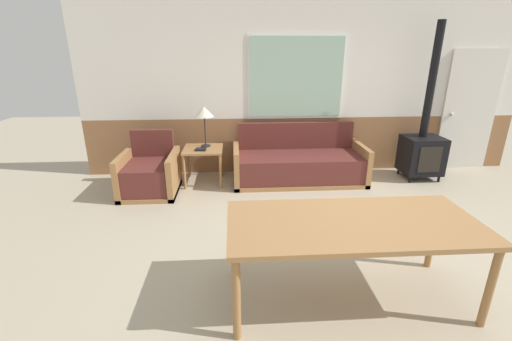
{
  "coord_description": "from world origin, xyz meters",
  "views": [
    {
      "loc": [
        -1.18,
        -2.95,
        1.99
      ],
      "look_at": [
        -0.92,
        1.04,
        0.57
      ],
      "focal_mm": 24.0,
      "sensor_mm": 36.0,
      "label": 1
    }
  ],
  "objects_px": {
    "couch": "(298,165)",
    "wood_stove": "(423,146)",
    "armchair": "(150,175)",
    "table_lamp": "(204,113)",
    "side_table": "(203,153)",
    "dining_table": "(353,228)"
  },
  "relations": [
    {
      "from": "armchair",
      "to": "table_lamp",
      "type": "relative_size",
      "value": 1.39
    },
    {
      "from": "side_table",
      "to": "wood_stove",
      "type": "xyz_separation_m",
      "value": [
        3.47,
        -0.02,
        0.05
      ]
    },
    {
      "from": "side_table",
      "to": "dining_table",
      "type": "distance_m",
      "value": 3.1
    },
    {
      "from": "wood_stove",
      "to": "armchair",
      "type": "bearing_deg",
      "value": -175.71
    },
    {
      "from": "dining_table",
      "to": "wood_stove",
      "type": "height_order",
      "value": "wood_stove"
    },
    {
      "from": "couch",
      "to": "armchair",
      "type": "xyz_separation_m",
      "value": [
        -2.24,
        -0.32,
        0.0
      ]
    },
    {
      "from": "side_table",
      "to": "wood_stove",
      "type": "distance_m",
      "value": 3.47
    },
    {
      "from": "table_lamp",
      "to": "dining_table",
      "type": "distance_m",
      "value": 3.2
    },
    {
      "from": "side_table",
      "to": "table_lamp",
      "type": "distance_m",
      "value": 0.61
    },
    {
      "from": "wood_stove",
      "to": "table_lamp",
      "type": "bearing_deg",
      "value": 177.9
    },
    {
      "from": "dining_table",
      "to": "wood_stove",
      "type": "relative_size",
      "value": 0.83
    },
    {
      "from": "side_table",
      "to": "table_lamp",
      "type": "xyz_separation_m",
      "value": [
        0.04,
        0.1,
        0.6
      ]
    },
    {
      "from": "armchair",
      "to": "wood_stove",
      "type": "relative_size",
      "value": 0.36
    },
    {
      "from": "wood_stove",
      "to": "side_table",
      "type": "bearing_deg",
      "value": 179.64
    },
    {
      "from": "wood_stove",
      "to": "dining_table",
      "type": "bearing_deg",
      "value": -127.13
    },
    {
      "from": "table_lamp",
      "to": "dining_table",
      "type": "bearing_deg",
      "value": -64.46
    },
    {
      "from": "armchair",
      "to": "side_table",
      "type": "height_order",
      "value": "armchair"
    },
    {
      "from": "couch",
      "to": "armchair",
      "type": "distance_m",
      "value": 2.26
    },
    {
      "from": "couch",
      "to": "armchair",
      "type": "bearing_deg",
      "value": -171.91
    },
    {
      "from": "side_table",
      "to": "armchair",
      "type": "bearing_deg",
      "value": -155.74
    },
    {
      "from": "table_lamp",
      "to": "wood_stove",
      "type": "distance_m",
      "value": 3.48
    },
    {
      "from": "couch",
      "to": "wood_stove",
      "type": "height_order",
      "value": "wood_stove"
    }
  ]
}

